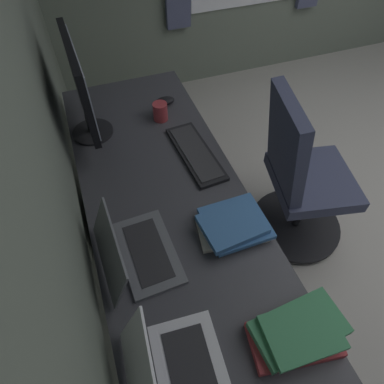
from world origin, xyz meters
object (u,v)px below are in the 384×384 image
at_px(laptop_leftmost, 173,379).
at_px(office_chair, 299,182).
at_px(book_stack_far, 233,225).
at_px(book_stack_near, 298,333).
at_px(keyboard_main, 196,153).
at_px(coffee_mug, 160,111).
at_px(mouse_spare, 165,101).
at_px(monitor_primary, 81,87).
at_px(laptop_left, 133,252).
at_px(drawer_pedestal, 161,232).

bearing_deg(laptop_leftmost, office_chair, -51.78).
bearing_deg(book_stack_far, book_stack_near, -177.43).
height_order(keyboard_main, coffee_mug, coffee_mug).
bearing_deg(keyboard_main, mouse_spare, 2.35).
bearing_deg(monitor_primary, laptop_left, -178.00).
distance_m(book_stack_near, coffee_mug, 1.20).
xyz_separation_m(laptop_leftmost, book_stack_near, (-0.01, -0.40, -0.01)).
distance_m(monitor_primary, keyboard_main, 0.59).
height_order(laptop_left, mouse_spare, laptop_left).
distance_m(laptop_left, mouse_spare, 0.95).
height_order(mouse_spare, book_stack_near, book_stack_near).
distance_m(laptop_leftmost, laptop_left, 0.44).
height_order(monitor_primary, laptop_left, monitor_primary).
bearing_deg(laptop_leftmost, keyboard_main, -23.98).
bearing_deg(book_stack_near, keyboard_main, 0.64).
xyz_separation_m(laptop_left, book_stack_far, (-0.01, -0.39, -0.01)).
relative_size(laptop_leftmost, book_stack_near, 1.15).
bearing_deg(drawer_pedestal, office_chair, -91.50).
bearing_deg(book_stack_near, mouse_spare, 1.21).
bearing_deg(laptop_leftmost, monitor_primary, 1.79).
bearing_deg(laptop_left, mouse_spare, -23.70).
bearing_deg(laptop_leftmost, laptop_left, 1.42).
relative_size(book_stack_near, office_chair, 0.33).
bearing_deg(office_chair, coffee_mug, 55.11).
bearing_deg(laptop_left, book_stack_near, -137.50).
bearing_deg(book_stack_far, laptop_leftmost, 138.57).
bearing_deg(coffee_mug, monitor_primary, 88.98).
bearing_deg(laptop_left, keyboard_main, -42.56).
relative_size(drawer_pedestal, office_chair, 0.72).
xyz_separation_m(book_stack_near, coffee_mug, (1.20, 0.09, 0.01)).
xyz_separation_m(monitor_primary, coffee_mug, (-0.01, -0.35, -0.21)).
height_order(book_stack_far, office_chair, office_chair).
bearing_deg(office_chair, mouse_spare, 45.69).
bearing_deg(coffee_mug, laptop_left, 156.82).
height_order(laptop_left, office_chair, office_chair).
xyz_separation_m(keyboard_main, mouse_spare, (0.43, 0.02, 0.01)).
bearing_deg(drawer_pedestal, coffee_mug, -19.97).
relative_size(laptop_leftmost, coffee_mug, 3.19).
relative_size(book_stack_near, book_stack_far, 1.13).
xyz_separation_m(mouse_spare, book_stack_far, (-0.88, -0.01, 0.02)).
height_order(laptop_left, coffee_mug, laptop_left).
bearing_deg(office_chair, book_stack_far, 119.11).
bearing_deg(drawer_pedestal, keyboard_main, -65.14).
distance_m(monitor_primary, book_stack_far, 0.90).
bearing_deg(coffee_mug, keyboard_main, -166.11).
relative_size(laptop_left, keyboard_main, 0.81).
bearing_deg(drawer_pedestal, book_stack_near, -162.67).
bearing_deg(book_stack_near, laptop_leftmost, 88.82).
xyz_separation_m(keyboard_main, book_stack_near, (-0.88, -0.01, 0.03)).
relative_size(keyboard_main, book_stack_far, 1.53).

